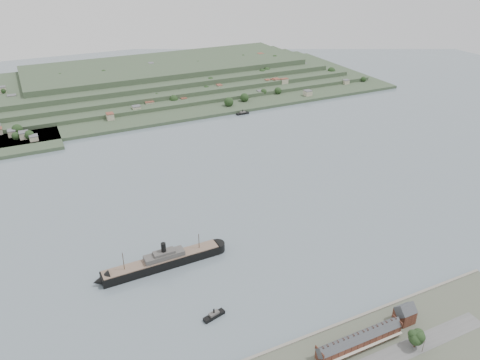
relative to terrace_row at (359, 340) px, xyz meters
name	(u,v)px	position (x,y,z in m)	size (l,w,h in m)	color
ground	(245,210)	(10.00, 168.02, -6.84)	(1400.00, 1400.00, 0.00)	slate
terrace_row	(359,340)	(0.00, 0.00, 0.00)	(55.60, 9.80, 11.07)	#4A261A
gabled_building	(405,313)	(37.50, 4.02, 1.34)	(10.40, 10.18, 14.09)	#4A261A
far_peninsula	(150,82)	(37.91, 561.12, 5.04)	(760.00, 309.00, 30.00)	#33452E
steamship	(159,263)	(-81.49, 122.27, -2.48)	(98.45, 13.74, 23.62)	black
tugboat	(214,315)	(-65.33, 59.33, -5.23)	(15.22, 7.38, 6.62)	black
ferry_east	(243,113)	(116.77, 393.02, -5.27)	(17.47, 5.24, 6.51)	black
fig_tree	(417,337)	(29.06, -14.50, 2.51)	(10.79, 9.34, 12.04)	#3E2C1C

